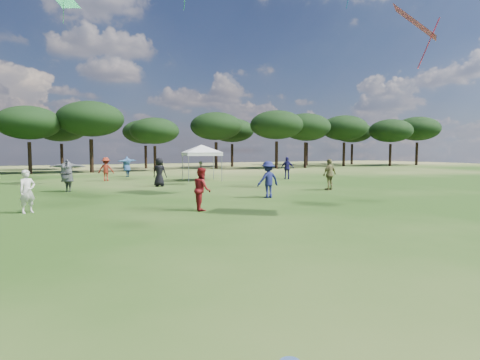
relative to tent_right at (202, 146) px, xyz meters
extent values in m
cylinder|color=black|center=(-12.06, 16.39, -1.08)|extent=(0.37, 0.37, 3.21)
ellipsoid|color=black|center=(-12.06, 16.39, 2.45)|extent=(6.24, 6.24, 3.36)
cylinder|color=black|center=(-6.23, 15.94, -0.90)|extent=(0.41, 0.41, 3.56)
ellipsoid|color=black|center=(-6.23, 15.94, 3.01)|extent=(6.91, 6.91, 3.73)
cylinder|color=black|center=(0.71, 16.27, -1.24)|extent=(0.33, 0.33, 2.88)
ellipsoid|color=black|center=(0.71, 16.27, 1.93)|extent=(5.60, 5.60, 3.02)
cylinder|color=black|center=(9.47, 18.73, -0.96)|extent=(0.39, 0.39, 3.44)
ellipsoid|color=black|center=(9.47, 18.73, 2.82)|extent=(6.69, 6.69, 3.60)
cylinder|color=black|center=(16.29, 14.81, -0.92)|extent=(0.40, 0.40, 3.53)
ellipsoid|color=black|center=(16.29, 14.81, 2.97)|extent=(6.86, 6.86, 3.70)
cylinder|color=black|center=(21.16, 15.22, -0.95)|extent=(0.40, 0.40, 3.47)
ellipsoid|color=black|center=(21.16, 15.22, 2.87)|extent=(6.74, 6.74, 3.63)
cylinder|color=black|center=(29.74, 17.22, -0.90)|extent=(0.41, 0.41, 3.57)
ellipsoid|color=black|center=(29.74, 17.22, 3.03)|extent=(6.94, 6.94, 3.74)
cylinder|color=black|center=(36.85, 14.88, -1.01)|extent=(0.38, 0.38, 3.35)
ellipsoid|color=black|center=(36.85, 14.88, 2.68)|extent=(6.51, 6.51, 3.51)
cylinder|color=black|center=(43.36, 15.37, -0.85)|extent=(0.42, 0.42, 3.66)
ellipsoid|color=black|center=(43.36, 15.37, 3.17)|extent=(7.10, 7.10, 3.83)
cylinder|color=black|center=(-8.66, 24.28, -1.08)|extent=(0.37, 0.37, 3.20)
ellipsoid|color=black|center=(-8.66, 24.28, 2.44)|extent=(6.21, 6.21, 3.35)
cylinder|color=black|center=(1.34, 23.10, -1.19)|extent=(0.34, 0.34, 2.99)
ellipsoid|color=black|center=(1.34, 23.10, 2.11)|extent=(5.81, 5.81, 3.13)
cylinder|color=black|center=(14.13, 23.50, -1.03)|extent=(0.38, 0.38, 3.31)
ellipsoid|color=black|center=(14.13, 23.50, 2.61)|extent=(6.43, 6.43, 3.47)
cylinder|color=black|center=(27.82, 23.88, -0.87)|extent=(0.42, 0.42, 3.64)
ellipsoid|color=black|center=(27.82, 23.88, 3.13)|extent=(7.06, 7.06, 3.81)
cylinder|color=black|center=(36.92, 23.27, -0.95)|extent=(0.40, 0.40, 3.46)
ellipsoid|color=black|center=(36.92, 23.27, 2.85)|extent=(6.72, 6.72, 3.62)
cylinder|color=gray|center=(-1.46, -1.06, -1.62)|extent=(0.06, 0.06, 2.13)
cylinder|color=gray|center=(1.06, -1.46, -1.62)|extent=(0.06, 0.06, 2.13)
cylinder|color=gray|center=(-1.06, 1.46, -1.62)|extent=(0.06, 0.06, 2.13)
cylinder|color=gray|center=(1.46, 1.06, -1.62)|extent=(0.06, 0.06, 2.13)
cube|color=white|center=(0.00, 0.00, -0.60)|extent=(3.11, 3.11, 0.25)
pyramid|color=white|center=(0.00, 0.00, 0.13)|extent=(5.46, 5.46, 0.60)
imported|color=maroon|center=(-6.74, 3.00, -1.77)|extent=(1.36, 1.08, 1.83)
imported|color=silver|center=(-11.92, -12.21, -1.86)|extent=(0.71, 0.62, 1.64)
imported|color=navy|center=(6.97, -1.57, -1.77)|extent=(1.16, 0.88, 1.83)
imported|color=olive|center=(3.99, -10.52, -1.75)|extent=(1.17, 0.68, 1.87)
imported|color=navy|center=(-1.29, -12.17, -1.76)|extent=(1.22, 0.75, 1.84)
imported|color=navy|center=(-4.33, 7.18, -1.76)|extent=(2.22, 1.80, 1.85)
imported|color=#343339|center=(-0.08, -0.11, -1.92)|extent=(0.60, 0.67, 1.53)
imported|color=black|center=(-4.36, -3.47, -1.73)|extent=(1.10, 1.06, 1.90)
imported|color=maroon|center=(-5.79, -14.61, -1.83)|extent=(0.81, 0.95, 1.70)
imported|color=#505155|center=(-10.01, -4.37, -1.75)|extent=(2.25, 1.82, 1.87)
plane|color=#BE2F52|center=(0.61, -19.09, 4.23)|extent=(2.44, 2.19, 1.43)
camera|label=1|loc=(-11.63, -29.28, -0.31)|focal=30.00mm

